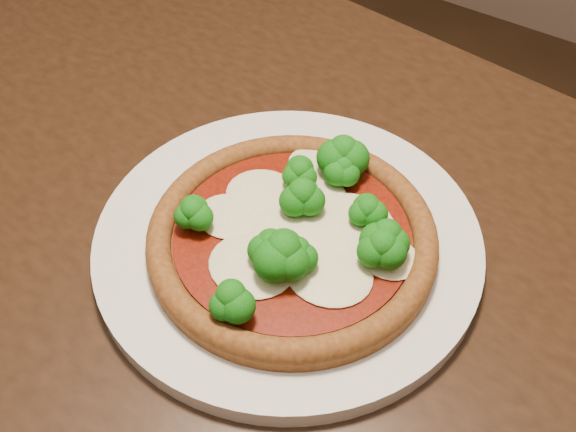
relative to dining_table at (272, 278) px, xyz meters
The scene contains 3 objects.
dining_table is the anchor object (origin of this frame).
plate 0.13m from the dining_table, 33.71° to the right, with size 0.34×0.34×0.02m, color silver.
pizza 0.16m from the dining_table, 31.03° to the right, with size 0.25×0.25×0.06m.
Camera 1 is at (0.31, -0.09, 1.20)m, focal length 40.00 mm.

